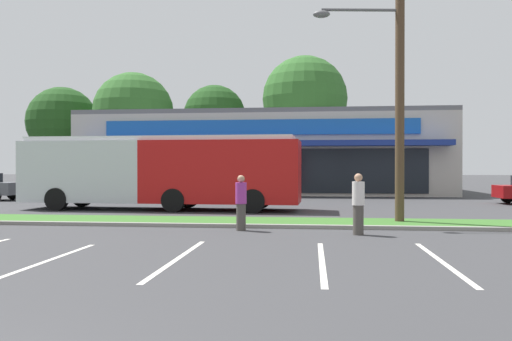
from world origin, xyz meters
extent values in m
cube|color=#386B28|center=(0.00, 14.00, 0.06)|extent=(56.00, 2.20, 0.12)
cube|color=gray|center=(0.00, 12.78, 0.06)|extent=(56.00, 0.24, 0.12)
cube|color=silver|center=(-1.68, 6.49, 0.00)|extent=(0.12, 4.80, 0.01)
cube|color=silver|center=(0.89, 7.31, 0.00)|extent=(0.12, 4.80, 0.01)
cube|color=silver|center=(3.88, 7.33, 0.00)|extent=(0.12, 4.80, 0.01)
cube|color=silver|center=(6.29, 7.56, 0.00)|extent=(0.12, 4.80, 0.01)
cube|color=#BCB7AD|center=(0.19, 36.41, 2.74)|extent=(25.73, 12.62, 5.49)
cube|color=black|center=(0.19, 30.06, 1.65)|extent=(21.61, 0.08, 2.85)
cube|color=navy|center=(0.19, 29.40, 3.40)|extent=(24.18, 1.40, 0.35)
cube|color=#1959AD|center=(0.19, 30.02, 4.50)|extent=(20.58, 0.16, 0.99)
cube|color=slate|center=(0.19, 36.41, 5.64)|extent=(25.73, 12.62, 0.30)
cylinder|color=#473323|center=(-21.36, 45.92, 1.91)|extent=(0.44, 0.44, 3.82)
sphere|color=#1E4719|center=(-21.36, 45.92, 6.44)|extent=(7.01, 7.01, 7.01)
cylinder|color=#473323|center=(-13.41, 44.36, 2.12)|extent=(0.44, 0.44, 4.25)
sphere|color=#2D6026|center=(-13.41, 44.36, 7.12)|extent=(7.67, 7.67, 7.67)
cylinder|color=#473323|center=(-5.78, 45.94, 2.30)|extent=(0.44, 0.44, 4.59)
sphere|color=#1E4719|center=(-5.78, 45.94, 6.86)|extent=(6.04, 6.04, 6.04)
cylinder|color=#473323|center=(2.97, 45.69, 2.69)|extent=(0.44, 0.44, 5.38)
sphere|color=#2D6026|center=(2.97, 45.69, 8.41)|extent=(8.07, 8.07, 8.07)
cylinder|color=#4C3826|center=(6.56, 14.20, 4.92)|extent=(0.30, 0.30, 9.85)
cylinder|color=#59595B|center=(5.27, 14.03, 7.09)|extent=(2.59, 0.44, 0.10)
ellipsoid|color=#59595B|center=(3.98, 13.86, 6.94)|extent=(0.56, 0.32, 0.24)
cube|color=#B71414|center=(-0.25, 19.02, 1.70)|extent=(6.89, 2.75, 2.70)
cube|color=silver|center=(-6.44, 19.20, 1.70)|extent=(5.65, 2.71, 2.70)
cube|color=silver|center=(-3.04, 19.10, 3.15)|extent=(11.95, 2.65, 0.20)
cube|color=black|center=(-3.00, 20.40, 2.19)|extent=(11.39, 0.40, 1.19)
cube|color=black|center=(-9.26, 19.28, 2.02)|extent=(0.12, 2.17, 1.51)
cylinder|color=black|center=(-7.41, 18.06, 0.50)|extent=(1.01, 0.33, 1.00)
cylinder|color=black|center=(-7.34, 20.40, 0.50)|extent=(1.01, 0.33, 1.00)
cylinder|color=black|center=(-2.14, 17.90, 0.50)|extent=(1.01, 0.33, 1.00)
cylinder|color=black|center=(-2.07, 20.25, 0.50)|extent=(1.01, 0.33, 1.00)
cylinder|color=black|center=(1.26, 17.80, 0.50)|extent=(1.01, 0.33, 1.00)
cylinder|color=black|center=(1.33, 20.14, 0.50)|extent=(1.01, 0.33, 1.00)
cylinder|color=black|center=(-13.81, 25.11, 0.32)|extent=(0.64, 0.22, 0.64)
cylinder|color=black|center=(13.96, 25.22, 0.32)|extent=(0.64, 0.22, 0.64)
cylinder|color=#47423D|center=(4.98, 11.49, 0.42)|extent=(0.30, 0.30, 0.84)
cylinder|color=silver|center=(4.98, 11.49, 1.17)|extent=(0.35, 0.35, 0.66)
sphere|color=tan|center=(4.98, 11.49, 1.62)|extent=(0.23, 0.23, 0.23)
cylinder|color=#47423D|center=(1.55, 12.10, 0.40)|extent=(0.29, 0.29, 0.81)
cylinder|color=#99338C|center=(1.55, 12.10, 1.13)|extent=(0.34, 0.34, 0.64)
sphere|color=tan|center=(1.55, 12.10, 1.56)|extent=(0.22, 0.22, 0.22)
camera|label=1|loc=(3.68, -3.10, 1.92)|focal=35.84mm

